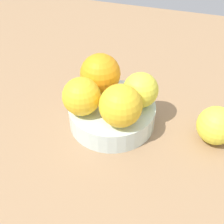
{
  "coord_description": "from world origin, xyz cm",
  "views": [
    {
      "loc": [
        12.18,
        -40.23,
        39.9
      ],
      "look_at": [
        0.0,
        0.0,
        2.46
      ],
      "focal_mm": 48.69,
      "sensor_mm": 36.0,
      "label": 1
    }
  ],
  "objects": [
    {
      "name": "orange_in_bowl_0",
      "position": [
        -3.41,
        3.78,
        7.87
      ],
      "size": [
        7.55,
        7.55,
        7.55
      ],
      "primitive_type": "sphere",
      "color": "orange",
      "rests_on": "fruit_bowl"
    },
    {
      "name": "fruit_bowl",
      "position": [
        0.0,
        0.0,
        1.94
      ],
      "size": [
        16.03,
        16.03,
        4.1
      ],
      "color": "silver",
      "rests_on": "ground_plane"
    },
    {
      "name": "orange_in_bowl_1",
      "position": [
        4.69,
        1.87,
        7.27
      ],
      "size": [
        6.34,
        6.34,
        6.34
      ],
      "primitive_type": "sphere",
      "color": "yellow",
      "rests_on": "fruit_bowl"
    },
    {
      "name": "ground_plane",
      "position": [
        0.0,
        0.0,
        -1.0
      ],
      "size": [
        110.0,
        110.0,
        2.0
      ],
      "primitive_type": "cube",
      "color": "#997551"
    },
    {
      "name": "orange_in_bowl_3",
      "position": [
        -4.53,
        -3.03,
        7.45
      ],
      "size": [
        6.69,
        6.69,
        6.69
      ],
      "primitive_type": "sphere",
      "color": "yellow",
      "rests_on": "fruit_bowl"
    },
    {
      "name": "orange_in_bowl_2",
      "position": [
        2.61,
        -3.76,
        7.73
      ],
      "size": [
        7.26,
        7.26,
        7.26
      ],
      "primitive_type": "sphere",
      "color": "yellow",
      "rests_on": "fruit_bowl"
    },
    {
      "name": "orange_loose_0",
      "position": [
        18.54,
        0.9,
        3.39
      ],
      "size": [
        6.77,
        6.77,
        6.77
      ],
      "primitive_type": "sphere",
      "color": "yellow",
      "rests_on": "ground_plane"
    }
  ]
}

